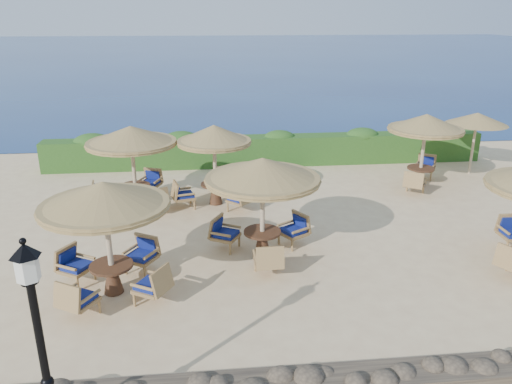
% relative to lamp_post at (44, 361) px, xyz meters
% --- Properties ---
extents(ground, '(120.00, 120.00, 0.00)m').
position_rel_lamp_post_xyz_m(ground, '(4.80, 6.80, -1.55)').
color(ground, beige).
rests_on(ground, ground).
extents(sea, '(160.00, 160.00, 0.00)m').
position_rel_lamp_post_xyz_m(sea, '(4.80, 76.80, -1.55)').
color(sea, navy).
rests_on(sea, ground).
extents(hedge, '(18.00, 0.90, 1.20)m').
position_rel_lamp_post_xyz_m(hedge, '(4.80, 14.00, -0.95)').
color(hedge, '#224A17').
rests_on(hedge, ground).
extents(stone_wall, '(15.00, 0.65, 0.44)m').
position_rel_lamp_post_xyz_m(stone_wall, '(4.80, 0.60, -1.33)').
color(stone_wall, brown).
rests_on(stone_wall, ground).
extents(lamp_post, '(0.44, 0.44, 3.31)m').
position_rel_lamp_post_xyz_m(lamp_post, '(0.00, 0.00, 0.00)').
color(lamp_post, black).
rests_on(lamp_post, ground).
extents(extra_parasol, '(2.30, 2.30, 2.41)m').
position_rel_lamp_post_xyz_m(extra_parasol, '(12.60, 12.00, 0.62)').
color(extra_parasol, '#C2AC89').
rests_on(extra_parasol, ground).
extents(cafe_set_0, '(2.80, 2.80, 2.65)m').
position_rel_lamp_post_xyz_m(cafe_set_0, '(0.09, 4.33, 0.27)').
color(cafe_set_0, '#C2AC89').
rests_on(cafe_set_0, ground).
extents(cafe_set_1, '(2.91, 2.91, 2.65)m').
position_rel_lamp_post_xyz_m(cafe_set_1, '(3.65, 5.78, 0.38)').
color(cafe_set_1, '#C2AC89').
rests_on(cafe_set_1, ground).
extents(cafe_set_3, '(2.88, 2.88, 2.65)m').
position_rel_lamp_post_xyz_m(cafe_set_3, '(-0.05, 9.80, 0.38)').
color(cafe_set_3, '#C2AC89').
rests_on(cafe_set_3, ground).
extents(cafe_set_4, '(2.67, 2.69, 2.65)m').
position_rel_lamp_post_xyz_m(cafe_set_4, '(2.55, 9.69, 0.25)').
color(cafe_set_4, '#C2AC89').
rests_on(cafe_set_4, ground).
extents(cafe_set_5, '(2.65, 2.72, 2.65)m').
position_rel_lamp_post_xyz_m(cafe_set_5, '(9.99, 10.71, 0.43)').
color(cafe_set_5, '#C2AC89').
rests_on(cafe_set_5, ground).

